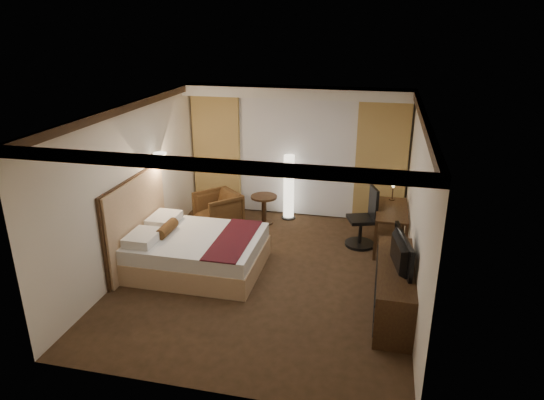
% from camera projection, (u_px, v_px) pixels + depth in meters
% --- Properties ---
extents(floor, '(4.50, 5.50, 0.01)m').
position_uv_depth(floor, '(267.00, 274.00, 7.94)').
color(floor, '#322313').
rests_on(floor, ground).
extents(ceiling, '(4.50, 5.50, 0.01)m').
position_uv_depth(ceiling, '(266.00, 109.00, 7.00)').
color(ceiling, white).
rests_on(ceiling, back_wall).
extents(back_wall, '(4.50, 0.02, 2.70)m').
position_uv_depth(back_wall, '(297.00, 152.00, 9.98)').
color(back_wall, white).
rests_on(back_wall, floor).
extents(left_wall, '(0.02, 5.50, 2.70)m').
position_uv_depth(left_wall, '(133.00, 186.00, 7.94)').
color(left_wall, white).
rests_on(left_wall, floor).
extents(right_wall, '(0.02, 5.50, 2.70)m').
position_uv_depth(right_wall, '(417.00, 209.00, 7.00)').
color(right_wall, white).
rests_on(right_wall, floor).
extents(crown_molding, '(4.50, 5.50, 0.12)m').
position_uv_depth(crown_molding, '(266.00, 113.00, 7.02)').
color(crown_molding, black).
rests_on(crown_molding, ceiling).
extents(soffit, '(4.50, 0.50, 0.20)m').
position_uv_depth(soffit, '(296.00, 92.00, 9.32)').
color(soffit, white).
rests_on(soffit, ceiling).
extents(curtain_sheer, '(2.48, 0.04, 2.45)m').
position_uv_depth(curtain_sheer, '(297.00, 158.00, 9.94)').
color(curtain_sheer, silver).
rests_on(curtain_sheer, back_wall).
extents(curtain_left_drape, '(1.00, 0.14, 2.45)m').
position_uv_depth(curtain_left_drape, '(217.00, 154.00, 10.24)').
color(curtain_left_drape, tan).
rests_on(curtain_left_drape, back_wall).
extents(curtain_right_drape, '(1.00, 0.14, 2.45)m').
position_uv_depth(curtain_right_drape, '(381.00, 164.00, 9.53)').
color(curtain_right_drape, tan).
rests_on(curtain_right_drape, back_wall).
extents(wall_sconce, '(0.24, 0.24, 0.24)m').
position_uv_depth(wall_sconce, '(160.00, 159.00, 8.49)').
color(wall_sconce, white).
rests_on(wall_sconce, left_wall).
extents(bed, '(2.08, 1.63, 0.61)m').
position_uv_depth(bed, '(198.00, 252.00, 8.01)').
color(bed, white).
rests_on(bed, floor).
extents(headboard, '(0.12, 1.93, 1.50)m').
position_uv_depth(headboard, '(137.00, 222.00, 8.07)').
color(headboard, tan).
rests_on(headboard, floor).
extents(armchair, '(1.05, 1.05, 0.79)m').
position_uv_depth(armchair, '(218.00, 208.00, 9.62)').
color(armchair, '#4A2C16').
rests_on(armchair, floor).
extents(side_table, '(0.53, 0.53, 0.58)m').
position_uv_depth(side_table, '(264.00, 209.00, 9.84)').
color(side_table, black).
rests_on(side_table, floor).
extents(floor_lamp, '(0.29, 0.29, 1.37)m').
position_uv_depth(floor_lamp, '(289.00, 187.00, 9.94)').
color(floor_lamp, white).
rests_on(floor_lamp, floor).
extents(desk, '(0.55, 1.26, 0.75)m').
position_uv_depth(desk, '(390.00, 228.00, 8.76)').
color(desk, black).
rests_on(desk, floor).
extents(desk_lamp, '(0.18, 0.18, 0.34)m').
position_uv_depth(desk_lamp, '(393.00, 191.00, 9.00)').
color(desk_lamp, '#FFD899').
rests_on(desk_lamp, desk).
extents(office_chair, '(0.69, 0.69, 1.12)m').
position_uv_depth(office_chair, '(361.00, 217.00, 8.76)').
color(office_chair, black).
rests_on(office_chair, floor).
extents(dresser, '(0.50, 1.89, 0.74)m').
position_uv_depth(dresser, '(394.00, 288.00, 6.81)').
color(dresser, black).
rests_on(dresser, floor).
extents(television, '(0.77, 1.11, 0.13)m').
position_uv_depth(television, '(396.00, 246.00, 6.59)').
color(television, black).
rests_on(television, dresser).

